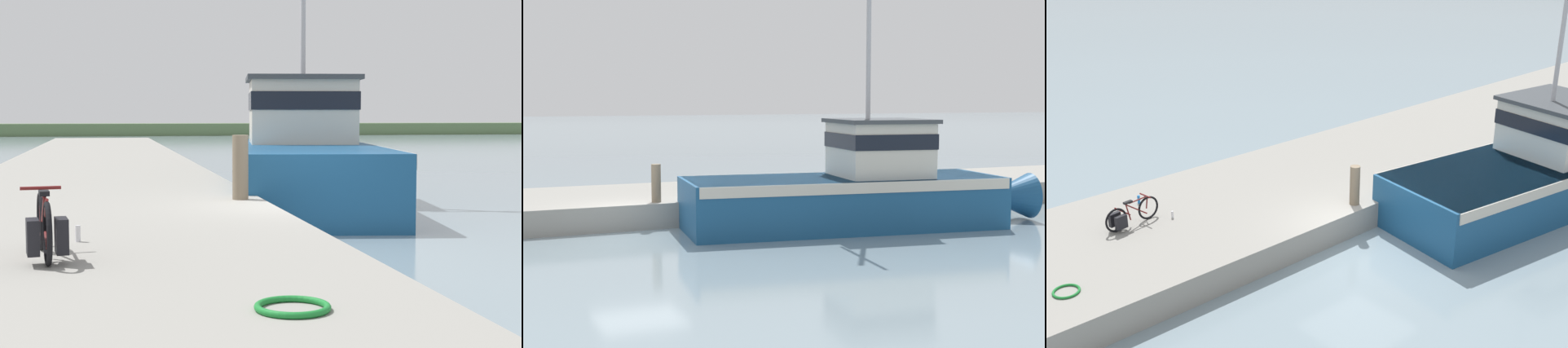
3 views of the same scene
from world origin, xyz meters
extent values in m
plane|color=gray|center=(0.00, 0.00, 0.00)|extent=(320.00, 320.00, 0.00)
cube|color=gray|center=(-3.58, 0.00, 0.38)|extent=(5.95, 80.00, 0.76)
cube|color=navy|center=(1.44, 5.84, 0.77)|extent=(4.66, 9.78, 1.54)
cone|color=navy|center=(2.28, 11.32, 0.77)|extent=(1.70, 1.89, 1.46)
cube|color=beige|center=(1.44, 5.84, 1.38)|extent=(4.70, 9.61, 0.31)
cube|color=beige|center=(1.62, 7.00, 2.34)|extent=(2.98, 2.90, 1.60)
cube|color=black|center=(1.62, 7.00, 2.62)|extent=(3.04, 2.96, 0.45)
cube|color=#3D4247|center=(1.62, 7.00, 3.20)|extent=(3.22, 3.13, 0.12)
cylinder|color=#B2B2B7|center=(1.56, 6.62, 6.17)|extent=(0.14, 0.14, 5.83)
cylinder|color=#756651|center=(-1.02, 0.82, 1.34)|extent=(0.28, 0.28, 1.15)
camera|label=1|loc=(-3.36, -13.14, 2.27)|focal=55.00mm
camera|label=2|loc=(22.18, -5.65, 3.86)|focal=55.00mm
camera|label=3|loc=(10.65, -11.63, 8.36)|focal=45.00mm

